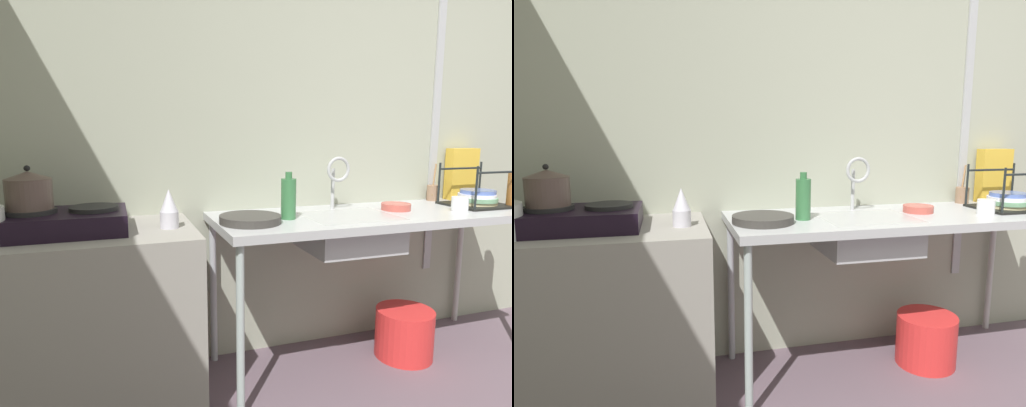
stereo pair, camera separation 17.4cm
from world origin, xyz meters
The scene contains 17 objects.
wall_back centered at (0.00, 1.88, 1.24)m, with size 5.59×0.10×2.48m, color #9EA28D.
wall_metal_strip centered at (0.21, 1.82, 1.36)m, with size 0.05×0.01×1.98m, color #ABACAE.
counter_concrete centered at (-1.86, 1.53, 0.41)m, with size 1.02×0.60×0.82m, color gray.
counter_sink centered at (-0.38, 1.53, 0.77)m, with size 1.72×0.60×0.82m.
stove centered at (-1.88, 1.53, 0.87)m, with size 0.50×0.36×0.11m.
pot_on_left_burner centered at (-2.00, 1.53, 1.01)m, with size 0.18×0.18×0.18m.
percolator centered at (-1.46, 1.49, 0.91)m, with size 0.08×0.08×0.17m.
sink_basin centered at (-0.57, 1.49, 0.74)m, with size 0.45×0.37×0.17m, color #ABACAE.
faucet centered at (-0.55, 1.66, 1.02)m, with size 0.13×0.08×0.29m.
frying_pan centered at (-1.09, 1.48, 0.84)m, with size 0.29×0.29×0.04m, color #35322F.
dish_rack centered at (0.27, 1.52, 0.87)m, with size 0.32×0.29×0.24m.
cup_by_rack centered at (0.05, 1.41, 0.86)m, with size 0.09×0.09×0.08m, color white.
small_bowl_on_drainboard centered at (-0.24, 1.56, 0.84)m, with size 0.15×0.15×0.04m, color #B84E43.
bottle_by_sink centered at (-0.89, 1.51, 0.92)m, with size 0.07×0.07×0.23m.
cereal_box centered at (0.39, 1.77, 0.98)m, with size 0.20×0.07×0.32m, color gold.
utensil_jar centered at (0.18, 1.77, 0.87)m, with size 0.08×0.08×0.22m.
bucket_on_floor centered at (-0.19, 1.50, 0.13)m, with size 0.31×0.31×0.27m, color red.
Camera 1 is at (-1.68, -0.37, 1.23)m, focal length 30.19 mm.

